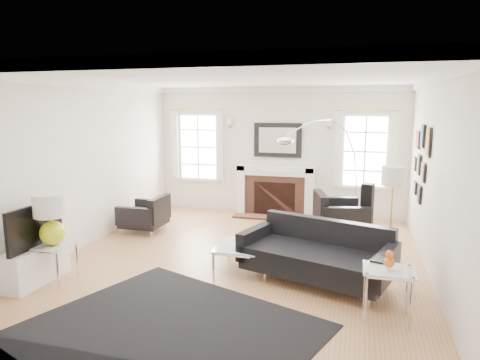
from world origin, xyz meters
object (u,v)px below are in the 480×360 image
(gourd_lamp, at_px, (51,215))
(sofa, at_px, (318,255))
(fireplace, at_px, (275,191))
(armchair_left, at_px, (147,215))
(arc_floor_lamp, at_px, (323,167))
(armchair_right, at_px, (337,215))
(coffee_table, at_px, (246,247))

(gourd_lamp, bearing_deg, sofa, 16.65)
(fireplace, height_order, armchair_left, fireplace)
(sofa, height_order, gourd_lamp, gourd_lamp)
(fireplace, relative_size, sofa, 0.77)
(sofa, bearing_deg, fireplace, 110.18)
(arc_floor_lamp, bearing_deg, fireplace, 146.66)
(fireplace, distance_m, armchair_left, 2.86)
(sofa, relative_size, armchair_right, 1.89)
(sofa, relative_size, arc_floor_lamp, 0.99)
(arc_floor_lamp, bearing_deg, sofa, -86.11)
(fireplace, height_order, arc_floor_lamp, arc_floor_lamp)
(armchair_right, bearing_deg, gourd_lamp, -137.39)
(sofa, height_order, armchair_right, sofa)
(coffee_table, bearing_deg, arc_floor_lamp, 71.19)
(coffee_table, bearing_deg, sofa, -6.54)
(sofa, bearing_deg, armchair_left, 156.14)
(sofa, relative_size, coffee_table, 2.66)
(coffee_table, bearing_deg, gourd_lamp, -154.25)
(coffee_table, relative_size, arc_floor_lamp, 0.37)
(fireplace, bearing_deg, gourd_lamp, -116.49)
(arc_floor_lamp, bearing_deg, gourd_lamp, -131.26)
(coffee_table, xyz_separation_m, arc_floor_lamp, (0.87, 2.57, 0.87))
(armchair_left, xyz_separation_m, coffee_table, (2.33, -1.38, 0.02))
(fireplace, relative_size, armchair_left, 1.99)
(gourd_lamp, distance_m, arc_floor_lamp, 4.95)
(sofa, bearing_deg, arc_floor_lamp, 93.89)
(armchair_right, relative_size, gourd_lamp, 1.64)
(sofa, relative_size, gourd_lamp, 3.11)
(sofa, bearing_deg, armchair_right, 86.42)
(sofa, height_order, coffee_table, sofa)
(sofa, distance_m, coffee_table, 1.06)
(gourd_lamp, xyz_separation_m, arc_floor_lamp, (3.26, 3.72, 0.27))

